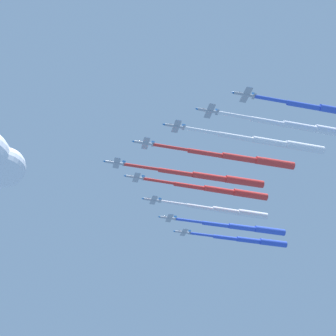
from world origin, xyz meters
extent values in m
cylinder|color=#9EA3AD|center=(21.12, -11.47, 202.35)|extent=(8.51, 5.42, 1.26)
cone|color=#1959A5|center=(25.56, -13.89, 202.35)|extent=(1.72, 1.68, 1.20)
cylinder|color=black|center=(16.95, -9.20, 202.35)|extent=(0.98, 1.12, 0.95)
ellipsoid|color=black|center=(22.90, -12.35, 202.81)|extent=(2.08, 1.66, 0.79)
cube|color=#9EA3AD|center=(20.65, -11.22, 202.30)|extent=(6.35, 8.59, 1.50)
cube|color=#1959A5|center=(22.47, -7.88, 201.75)|extent=(2.36, 1.72, 0.21)
cube|color=#1959A5|center=(18.83, -14.55, 203.00)|extent=(2.36, 1.72, 0.21)
cube|color=#9EA3AD|center=(17.80, -9.66, 202.35)|extent=(2.48, 3.31, 0.62)
cube|color=#1959A5|center=(17.88, -9.53, 203.29)|extent=(1.43, 1.04, 1.89)
cylinder|color=red|center=(9.72, -5.26, 202.35)|extent=(16.80, 10.14, 1.61)
cylinder|color=red|center=(-4.36, 2.07, 202.40)|extent=(17.18, 10.85, 2.41)
cylinder|color=red|center=(-18.10, 10.02, 202.33)|extent=(17.57, 11.56, 3.22)
cylinder|color=red|center=(-31.83, 17.99, 202.26)|extent=(17.95, 12.26, 4.02)
cylinder|color=#9EA3AD|center=(17.35, 4.25, 205.44)|extent=(8.49, 5.41, 1.24)
cone|color=#1959A5|center=(21.78, 1.83, 205.44)|extent=(1.71, 1.66, 1.18)
cylinder|color=black|center=(13.19, 6.53, 205.44)|extent=(0.97, 1.11, 0.93)
ellipsoid|color=black|center=(19.12, 3.36, 205.90)|extent=(2.07, 1.66, 0.78)
cube|color=#9EA3AD|center=(16.88, 4.50, 205.39)|extent=(6.37, 8.61, 1.33)
cube|color=#1959A5|center=(18.71, 7.86, 204.91)|extent=(2.36, 1.72, 0.20)
cube|color=#1959A5|center=(15.05, 1.17, 206.00)|extent=(2.36, 1.72, 0.20)
cube|color=#9EA3AD|center=(14.04, 6.07, 205.44)|extent=(2.49, 3.32, 0.55)
cube|color=#1959A5|center=(14.10, 6.19, 206.38)|extent=(1.41, 1.01, 1.90)
cylinder|color=red|center=(6.00, 10.47, 205.44)|extent=(16.69, 10.11, 1.58)
cylinder|color=red|center=(-7.99, 17.79, 205.48)|extent=(17.07, 10.80, 2.38)
cylinder|color=red|center=(-21.64, 25.73, 205.42)|extent=(17.45, 11.50, 3.17)
cylinder|color=red|center=(-35.28, 33.70, 205.36)|extent=(17.83, 12.19, 3.96)
cylinder|color=#9EA3AD|center=(5.88, -16.87, 206.07)|extent=(8.55, 5.31, 1.25)
cone|color=#1959A5|center=(10.35, -19.23, 206.07)|extent=(1.71, 1.66, 1.19)
cylinder|color=black|center=(1.68, -14.66, 206.07)|extent=(0.97, 1.11, 0.94)
ellipsoid|color=black|center=(7.67, -17.73, 206.53)|extent=(2.08, 1.64, 0.79)
cube|color=#9EA3AD|center=(5.40, -16.63, 206.02)|extent=(6.27, 8.62, 1.42)
cube|color=#1959A5|center=(7.18, -13.25, 205.50)|extent=(2.36, 1.70, 0.21)
cube|color=#1959A5|center=(3.63, -19.98, 206.67)|extent=(2.36, 1.70, 0.21)
cube|color=#9EA3AD|center=(2.54, -15.11, 206.07)|extent=(2.46, 3.32, 0.59)
cube|color=#1959A5|center=(2.61, -14.98, 207.00)|extent=(1.43, 1.01, 1.90)
cylinder|color=red|center=(-5.28, -10.98, 206.07)|extent=(16.15, 9.54, 1.60)
cylinder|color=red|center=(-18.81, -4.18, 206.11)|extent=(16.52, 10.24, 2.40)
cylinder|color=red|center=(-32.02, 3.24, 206.05)|extent=(16.89, 10.95, 3.19)
cylinder|color=red|center=(-45.21, 10.69, 205.98)|extent=(17.27, 11.65, 3.99)
cylinder|color=#9EA3AD|center=(13.58, 19.98, 206.05)|extent=(8.51, 5.42, 1.26)
cone|color=#1959A5|center=(18.02, 17.56, 206.05)|extent=(1.72, 1.68, 1.20)
cylinder|color=black|center=(9.41, 22.25, 206.05)|extent=(0.98, 1.12, 0.95)
ellipsoid|color=black|center=(15.36, 19.10, 206.51)|extent=(2.08, 1.66, 0.79)
cube|color=#9EA3AD|center=(13.11, 20.23, 206.00)|extent=(6.35, 8.59, 1.51)
cube|color=#1959A5|center=(14.93, 23.57, 205.44)|extent=(2.36, 1.72, 0.21)
cube|color=#1959A5|center=(11.30, 16.90, 206.70)|extent=(2.36, 1.72, 0.21)
cube|color=#9EA3AD|center=(10.27, 21.78, 206.05)|extent=(2.48, 3.31, 0.62)
cube|color=#1959A5|center=(10.34, 21.92, 206.99)|extent=(1.43, 1.05, 1.89)
cylinder|color=white|center=(2.43, 26.05, 206.05)|extent=(16.22, 9.83, 1.61)
cylinder|color=white|center=(-11.14, 33.11, 206.10)|extent=(16.60, 10.53, 2.41)
cylinder|color=white|center=(-24.37, 40.78, 206.03)|extent=(16.99, 11.24, 3.22)
cylinder|color=white|center=(-37.60, 48.48, 205.96)|extent=(17.37, 11.95, 4.02)
cylinder|color=#9EA3AD|center=(-9.36, -22.27, 203.47)|extent=(8.55, 5.28, 1.25)
cone|color=#1959A5|center=(-4.89, -24.61, 203.47)|extent=(1.70, 1.65, 1.18)
cylinder|color=black|center=(-13.57, -20.07, 203.47)|extent=(0.96, 1.11, 0.93)
ellipsoid|color=black|center=(-7.58, -23.13, 203.93)|extent=(2.08, 1.63, 0.78)
cube|color=#9EA3AD|center=(-9.84, -22.03, 203.42)|extent=(6.26, 8.64, 1.33)
cube|color=#1959A5|center=(-8.07, -18.64, 202.94)|extent=(2.37, 1.69, 0.20)
cube|color=#1959A5|center=(-11.61, -25.39, 204.03)|extent=(2.37, 1.69, 0.20)
cube|color=#9EA3AD|center=(-12.71, -20.52, 203.47)|extent=(2.45, 3.33, 0.55)
cube|color=#1959A5|center=(-12.65, -20.40, 204.41)|extent=(1.42, 0.99, 1.90)
cylinder|color=white|center=(-19.86, -16.77, 203.47)|extent=(14.61, 8.67, 1.58)
cylinder|color=white|center=(-32.06, -10.71, 203.51)|extent=(14.97, 9.37, 2.38)
cylinder|color=white|center=(-43.93, -4.02, 203.45)|extent=(15.34, 10.08, 3.17)
cylinder|color=white|center=(-55.79, 2.68, 203.39)|extent=(15.71, 10.78, 3.96)
cylinder|color=#9EA3AD|center=(9.82, 35.70, 204.96)|extent=(8.48, 5.39, 1.22)
cone|color=#1959A5|center=(14.24, 33.27, 204.96)|extent=(1.70, 1.64, 1.16)
cylinder|color=black|center=(5.65, 37.98, 204.96)|extent=(0.96, 1.09, 0.91)
ellipsoid|color=black|center=(11.58, 34.80, 205.43)|extent=(2.07, 1.64, 0.76)
cube|color=#9EA3AD|center=(9.34, 35.96, 204.91)|extent=(6.39, 8.63, 1.09)
cube|color=#1959A5|center=(11.18, 39.32, 204.55)|extent=(2.36, 1.73, 0.18)
cube|color=#1959A5|center=(7.50, 32.61, 205.42)|extent=(2.36, 1.73, 0.18)
cube|color=#9EA3AD|center=(6.50, 37.52, 204.96)|extent=(2.50, 3.33, 0.46)
cube|color=#1959A5|center=(6.55, 37.61, 205.91)|extent=(1.39, 0.97, 1.90)
cylinder|color=white|center=(-0.83, 41.54, 204.96)|extent=(15.04, 9.20, 1.55)
cylinder|color=white|center=(-13.41, 48.09, 205.00)|extent=(15.42, 9.88, 2.32)
cylinder|color=white|center=(-25.65, 55.27, 204.95)|extent=(15.79, 10.56, 3.10)
cylinder|color=white|center=(-37.87, 62.47, 204.90)|extent=(16.16, 11.23, 3.87)
cylinder|color=#9EA3AD|center=(-24.60, -27.67, 202.71)|extent=(8.48, 5.39, 1.22)
cone|color=#1959A5|center=(-20.17, -30.10, 202.71)|extent=(1.69, 1.64, 1.15)
cylinder|color=black|center=(-28.77, -25.39, 202.71)|extent=(0.96, 1.09, 0.91)
ellipsoid|color=black|center=(-22.84, -28.58, 203.17)|extent=(2.07, 1.64, 0.76)
cube|color=#9EA3AD|center=(-25.08, -27.42, 202.66)|extent=(6.38, 8.63, 1.07)
cube|color=#1959A5|center=(-23.24, -24.05, 202.30)|extent=(2.36, 1.72, 0.18)
cube|color=#1959A5|center=(-26.91, -30.76, 203.15)|extent=(2.36, 1.72, 0.18)
cube|color=#9EA3AD|center=(-27.92, -25.85, 202.71)|extent=(2.50, 3.33, 0.46)
cube|color=#1959A5|center=(-27.87, -25.76, 203.65)|extent=(1.39, 0.96, 1.90)
cylinder|color=blue|center=(-35.40, -21.76, 202.71)|extent=(15.38, 9.37, 1.55)
cylinder|color=blue|center=(-48.27, -15.05, 202.74)|extent=(15.75, 10.05, 2.32)
cylinder|color=blue|center=(-60.80, -7.72, 202.69)|extent=(16.12, 10.73, 3.09)
cylinder|color=blue|center=(-73.32, -0.37, 202.64)|extent=(16.50, 11.41, 3.87)
cylinder|color=#9EA3AD|center=(6.05, 51.43, 203.48)|extent=(8.46, 5.49, 1.24)
cone|color=#1959A5|center=(10.45, 48.95, 203.48)|extent=(1.71, 1.67, 1.18)
cylinder|color=black|center=(1.90, 53.75, 203.48)|extent=(0.98, 1.11, 0.93)
ellipsoid|color=black|center=(7.81, 50.51, 203.94)|extent=(2.07, 1.67, 0.78)
cube|color=#9EA3AD|center=(5.57, 51.68, 203.43)|extent=(6.43, 8.59, 1.33)
cube|color=#1959A5|center=(7.44, 55.02, 202.95)|extent=(2.35, 1.74, 0.20)
cube|color=#1959A5|center=(3.71, 48.37, 204.04)|extent=(2.35, 1.74, 0.20)
cube|color=#9EA3AD|center=(2.75, 53.27, 203.48)|extent=(2.52, 3.31, 0.55)
cube|color=#1959A5|center=(2.82, 53.39, 204.42)|extent=(1.41, 1.02, 1.90)
cylinder|color=blue|center=(-4.28, 57.22, 203.48)|extent=(14.41, 9.03, 1.58)
cylinder|color=blue|center=(-16.28, 63.61, 203.52)|extent=(14.79, 9.72, 2.38)
cylinder|color=#9EA3AD|center=(-39.84, -33.07, 203.33)|extent=(8.47, 5.43, 1.23)
cone|color=#1959A5|center=(-35.42, -35.51, 203.33)|extent=(1.70, 1.65, 1.17)
cylinder|color=black|center=(-44.00, -30.77, 203.33)|extent=(0.97, 1.10, 0.92)
ellipsoid|color=black|center=(-38.08, -33.97, 203.79)|extent=(2.07, 1.65, 0.77)
cube|color=#9EA3AD|center=(-40.32, -32.81, 203.28)|extent=(6.40, 8.61, 1.21)
cube|color=#1959A5|center=(-38.47, -29.46, 202.85)|extent=(2.36, 1.73, 0.19)
cube|color=#1959A5|center=(-42.16, -36.15, 203.84)|extent=(2.36, 1.73, 0.19)
cube|color=#9EA3AD|center=(-43.15, -31.24, 203.33)|extent=(2.50, 3.32, 0.51)
cube|color=#1959A5|center=(-43.09, -31.14, 204.27)|extent=(1.40, 0.99, 1.90)
cylinder|color=blue|center=(-50.15, -27.38, 203.33)|extent=(14.30, 8.85, 1.57)
cylinder|color=blue|center=(-62.07, -21.14, 203.36)|extent=(14.67, 9.53, 2.35)
cylinder|color=blue|center=(-73.64, -14.28, 203.31)|extent=(15.05, 10.22, 3.13)
cylinder|color=blue|center=(-85.20, -7.40, 203.25)|extent=(15.43, 10.90, 3.92)
sphere|color=white|center=(59.93, -34.24, 191.98)|extent=(16.94, 16.94, 16.94)
camera|label=1|loc=(96.98, 110.32, 71.14)|focal=46.43mm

